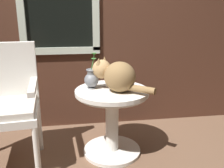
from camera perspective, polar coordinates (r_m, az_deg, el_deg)
ground_plane at (r=2.16m, az=-6.16°, el=-18.58°), size 6.00×6.00×0.00m
back_wall at (r=2.62m, az=-8.05°, el=17.70°), size 4.00×0.07×2.60m
wicker_side_table at (r=2.16m, az=0.00°, el=-6.30°), size 0.63×0.63×0.60m
wicker_chair at (r=2.12m, az=-24.18°, el=-3.34°), size 0.59×0.56×1.00m
cat at (r=2.02m, az=1.08°, el=2.01°), size 0.48×0.41×0.27m
pewter_vase_with_ivy at (r=2.11m, az=-4.79°, el=1.30°), size 0.12×0.12×0.30m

